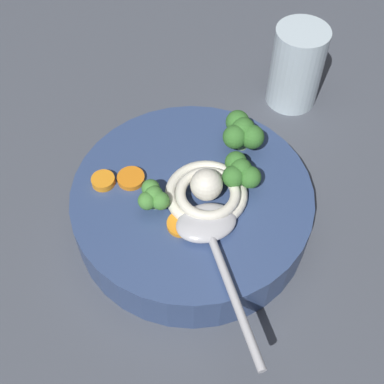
{
  "coord_description": "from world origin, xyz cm",
  "views": [
    {
      "loc": [
        18.09,
        -24.7,
        51.63
      ],
      "look_at": [
        -3.99,
        -2.05,
        8.84
      ],
      "focal_mm": 48.34,
      "sensor_mm": 36.0,
      "label": 1
    }
  ],
  "objects_px": {
    "soup_spoon": "(210,234)",
    "drinking_glass": "(296,67)",
    "noodle_pile": "(207,192)",
    "soup_bowl": "(192,206)"
  },
  "relations": [
    {
      "from": "noodle_pile",
      "to": "soup_spoon",
      "type": "bearing_deg",
      "value": -43.02
    },
    {
      "from": "soup_bowl",
      "to": "soup_spoon",
      "type": "relative_size",
      "value": 1.51
    },
    {
      "from": "noodle_pile",
      "to": "soup_spoon",
      "type": "height_order",
      "value": "noodle_pile"
    },
    {
      "from": "soup_bowl",
      "to": "noodle_pile",
      "type": "relative_size",
      "value": 2.71
    },
    {
      "from": "soup_bowl",
      "to": "drinking_glass",
      "type": "distance_m",
      "value": 0.24
    },
    {
      "from": "noodle_pile",
      "to": "drinking_glass",
      "type": "distance_m",
      "value": 0.23
    },
    {
      "from": "soup_spoon",
      "to": "soup_bowl",
      "type": "bearing_deg",
      "value": 180.0
    },
    {
      "from": "soup_bowl",
      "to": "noodle_pile",
      "type": "distance_m",
      "value": 0.04
    },
    {
      "from": "soup_spoon",
      "to": "drinking_glass",
      "type": "height_order",
      "value": "drinking_glass"
    },
    {
      "from": "noodle_pile",
      "to": "soup_spoon",
      "type": "distance_m",
      "value": 0.05
    }
  ]
}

